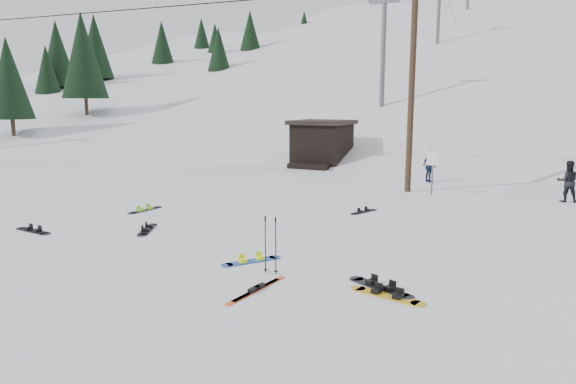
% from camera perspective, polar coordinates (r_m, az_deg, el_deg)
% --- Properties ---
extents(ground, '(200.00, 200.00, 0.00)m').
position_cam_1_polar(ground, '(11.39, -14.85, -10.00)').
color(ground, silver).
rests_on(ground, ground).
extents(ski_slope, '(60.00, 85.24, 65.97)m').
position_cam_1_polar(ski_slope, '(65.31, 19.58, -4.66)').
color(ski_slope, silver).
rests_on(ski_slope, ground).
extents(ridge_left, '(47.54, 95.03, 58.38)m').
position_cam_1_polar(ridge_left, '(72.23, -10.78, -2.07)').
color(ridge_left, silver).
rests_on(ridge_left, ground).
extents(treeline_left, '(20.00, 64.00, 10.00)m').
position_cam_1_polar(treeline_left, '(63.34, -14.06, 6.20)').
color(treeline_left, black).
rests_on(treeline_left, ground).
extents(treeline_crest, '(50.00, 6.00, 10.00)m').
position_cam_1_polar(treeline_crest, '(94.30, 22.44, 6.89)').
color(treeline_crest, black).
rests_on(treeline_crest, ski_slope).
extents(utility_pole, '(2.00, 0.26, 9.00)m').
position_cam_1_polar(utility_pole, '(22.58, 13.61, 11.86)').
color(utility_pole, '#3A2819').
rests_on(utility_pole, ground).
extents(trail_sign, '(0.50, 0.09, 1.85)m').
position_cam_1_polar(trail_sign, '(22.06, 15.78, 2.95)').
color(trail_sign, '#595B60').
rests_on(trail_sign, ground).
extents(lift_hut, '(3.40, 4.10, 2.75)m').
position_cam_1_polar(lift_hut, '(31.46, 3.77, 5.45)').
color(lift_hut, black).
rests_on(lift_hut, ground).
extents(lift_tower_near, '(2.20, 0.36, 8.00)m').
position_cam_1_polar(lift_tower_near, '(39.78, 10.56, 15.61)').
color(lift_tower_near, '#595B60').
rests_on(lift_tower_near, ski_slope).
extents(lift_tower_mid, '(2.20, 0.36, 8.00)m').
position_cam_1_polar(lift_tower_mid, '(59.96, 16.46, 19.68)').
color(lift_tower_mid, '#595B60').
rests_on(lift_tower_mid, ski_slope).
extents(hero_snowboard, '(1.01, 1.34, 0.11)m').
position_cam_1_polar(hero_snowboard, '(12.59, -4.08, -7.61)').
color(hero_snowboard, '#1B4AB1').
rests_on(hero_snowboard, ground).
extents(hero_skis, '(0.32, 1.93, 0.10)m').
position_cam_1_polar(hero_skis, '(10.75, -3.53, -10.74)').
color(hero_skis, '#CE4315').
rests_on(hero_skis, ground).
extents(ski_poles, '(0.36, 0.10, 1.31)m').
position_cam_1_polar(ski_poles, '(11.58, -1.95, -5.85)').
color(ski_poles, black).
rests_on(ski_poles, ground).
extents(board_scatter_a, '(1.53, 0.39, 0.11)m').
position_cam_1_polar(board_scatter_a, '(17.21, -26.46, -3.85)').
color(board_scatter_a, black).
rests_on(board_scatter_a, ground).
extents(board_scatter_b, '(0.91, 1.44, 0.11)m').
position_cam_1_polar(board_scatter_b, '(16.14, -15.36, -4.01)').
color(board_scatter_b, black).
rests_on(board_scatter_b, ground).
extents(board_scatter_c, '(0.40, 1.51, 0.11)m').
position_cam_1_polar(board_scatter_c, '(19.05, -15.60, -1.91)').
color(board_scatter_c, black).
rests_on(board_scatter_c, ground).
extents(board_scatter_d, '(1.55, 0.88, 0.12)m').
position_cam_1_polar(board_scatter_d, '(11.03, 10.23, -10.33)').
color(board_scatter_d, black).
rests_on(board_scatter_d, ground).
extents(board_scatter_e, '(1.60, 0.56, 0.11)m').
position_cam_1_polar(board_scatter_e, '(10.61, 10.95, -11.19)').
color(board_scatter_e, gold).
rests_on(board_scatter_e, ground).
extents(board_scatter_f, '(0.64, 1.24, 0.09)m').
position_cam_1_polar(board_scatter_f, '(18.28, 8.42, -2.15)').
color(board_scatter_f, black).
rests_on(board_scatter_f, ground).
extents(skier_dark, '(0.89, 0.76, 1.61)m').
position_cam_1_polar(skier_dark, '(22.56, 28.64, 1.05)').
color(skier_dark, black).
rests_on(skier_dark, ground).
extents(skier_navy, '(0.94, 0.90, 1.57)m').
position_cam_1_polar(skier_navy, '(25.69, 15.46, 2.80)').
color(skier_navy, '#1A2342').
rests_on(skier_navy, ground).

